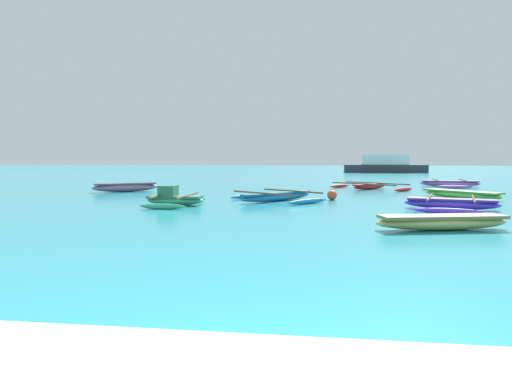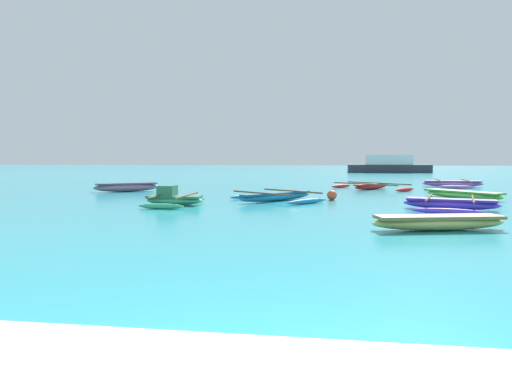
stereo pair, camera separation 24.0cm
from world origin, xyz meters
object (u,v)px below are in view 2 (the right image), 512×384
object	(u,v)px
moored_boat_1	(450,204)
moored_boat_6	(127,187)
moored_boat_2	(371,186)
moored_boat_3	(452,183)
mooring_buoy_0	(332,195)
distant_ferry	(389,166)
moored_boat_0	(463,194)
moored_boat_7	(277,196)
moored_boat_5	(438,222)
moored_boat_4	(173,198)

from	to	relation	value
moored_boat_1	moored_boat_6	size ratio (longest dim) A/B	1.22
moored_boat_1	moored_boat_2	distance (m)	10.42
moored_boat_1	moored_boat_3	distance (m)	14.09
moored_boat_3	moored_boat_1	bearing A→B (deg)	-97.97
mooring_buoy_0	distant_ferry	size ratio (longest dim) A/B	0.04
mooring_buoy_0	moored_boat_1	bearing A→B (deg)	-37.38
moored_boat_3	moored_boat_0	bearing A→B (deg)	-95.14
moored_boat_3	mooring_buoy_0	size ratio (longest dim) A/B	9.91
moored_boat_0	moored_boat_1	world-z (taller)	moored_boat_1
moored_boat_2	mooring_buoy_0	size ratio (longest dim) A/B	10.82
moored_boat_7	moored_boat_5	bearing A→B (deg)	-107.44
moored_boat_3	distant_ferry	distance (m)	29.30
moored_boat_7	moored_boat_3	bearing A→B (deg)	-2.26
moored_boat_5	distant_ferry	distance (m)	48.06
moored_boat_7	distant_ferry	bearing A→B (deg)	25.28
moored_boat_4	moored_boat_7	xyz separation A→B (m)	(3.74, 2.21, -0.06)
moored_boat_3	moored_boat_7	world-z (taller)	moored_boat_3
moored_boat_5	moored_boat_4	bearing A→B (deg)	136.08
moored_boat_6	moored_boat_1	bearing A→B (deg)	-58.24
moored_boat_0	mooring_buoy_0	size ratio (longest dim) A/B	8.31
moored_boat_4	moored_boat_5	bearing A→B (deg)	-31.05
moored_boat_5	moored_boat_6	bearing A→B (deg)	125.88
moored_boat_4	moored_boat_7	world-z (taller)	moored_boat_4
moored_boat_5	moored_boat_7	xyz separation A→B (m)	(-4.73, 7.22, -0.02)
moored_boat_1	moored_boat_6	world-z (taller)	moored_boat_6
moored_boat_0	moored_boat_3	distance (m)	9.20
distant_ferry	moored_boat_2	bearing A→B (deg)	-99.57
moored_boat_4	moored_boat_5	xyz separation A→B (m)	(8.47, -5.01, -0.04)
moored_boat_7	moored_boat_2	bearing A→B (deg)	8.96
distant_ferry	moored_boat_5	bearing A→B (deg)	-96.47
mooring_buoy_0	moored_boat_5	bearing A→B (deg)	-72.86
moored_boat_1	moored_boat_2	xyz separation A→B (m)	(-1.64, 10.29, -0.03)
moored_boat_1	moored_boat_6	distance (m)	16.15
moored_boat_2	distant_ferry	xyz separation A→B (m)	(5.50, 32.60, 0.73)
moored_boat_6	moored_boat_4	bearing A→B (deg)	-87.82
moored_boat_0	moored_boat_4	world-z (taller)	moored_boat_4
moored_boat_3	mooring_buoy_0	xyz separation A→B (m)	(-7.69, -10.54, 0.01)
moored_boat_2	moored_boat_7	world-z (taller)	moored_boat_7
moored_boat_1	moored_boat_4	world-z (taller)	moored_boat_4
moored_boat_6	moored_boat_3	bearing A→B (deg)	-13.43
moored_boat_1	moored_boat_7	xyz separation A→B (m)	(-6.29, 2.36, -0.01)
moored_boat_3	moored_boat_5	bearing A→B (deg)	-98.67
moored_boat_2	moored_boat_1	bearing A→B (deg)	-129.90
moored_boat_0	moored_boat_6	world-z (taller)	moored_boat_6
moored_boat_0	moored_boat_5	distance (m)	10.02
moored_boat_6	moored_boat_7	bearing A→B (deg)	-60.61
moored_boat_1	moored_boat_3	xyz separation A→B (m)	(3.69, 13.60, 0.01)
moored_boat_0	moored_boat_4	size ratio (longest dim) A/B	1.11
moored_boat_0	moored_boat_5	size ratio (longest dim) A/B	1.02
moored_boat_7	distant_ferry	size ratio (longest dim) A/B	0.41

